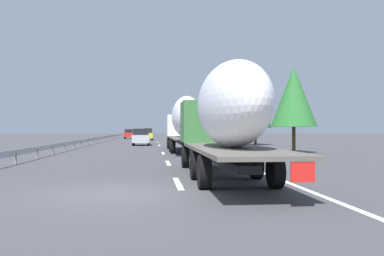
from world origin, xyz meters
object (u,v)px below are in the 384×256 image
Objects in this scene: car_white_van at (148,133)px; road_sign at (199,125)px; truck_trailing at (225,115)px; car_red_compact at (129,134)px; car_silver_hatch at (141,137)px; truck_lead at (185,121)px; car_yellow_coupe at (147,134)px.

road_sign reaches higher than car_white_van.
car_red_compact is (65.48, 6.90, -1.42)m from truck_trailing.
car_silver_hatch is at bearing 179.57° from car_white_van.
car_yellow_coupe is (36.05, 3.34, -1.52)m from truck_lead.
truck_lead reaches higher than car_yellow_coupe.
road_sign is at bearing -59.85° from car_silver_hatch.
truck_lead is at bearing -164.01° from car_silver_hatch.
truck_lead is 3.56× the size of car_silver_hatch.
car_silver_hatch is at bearing 15.99° from truck_lead.
car_silver_hatch is at bearing -174.76° from car_red_compact.
car_white_van is at bearing -11.65° from car_red_compact.
truck_lead is 18.51m from truck_trailing.
truck_lead is 63.89m from car_white_van.
car_yellow_coupe is 19.85m from road_sign.
car_white_van reaches higher than car_yellow_coupe.
car_silver_hatch is 33.80m from car_red_compact.
car_white_van is at bearing 8.01° from road_sign.
car_white_van is at bearing 0.19° from car_yellow_coupe.
road_sign is (17.32, -3.10, -0.22)m from truck_lead.
car_silver_hatch is at bearing 178.82° from car_yellow_coupe.
truck_trailing is 3.20× the size of car_red_compact.
truck_trailing is 65.86m from car_red_compact.
truck_trailing is 82.37m from car_white_van.
car_silver_hatch is (13.31, 3.81, -1.54)m from truck_lead.
car_red_compact is at bearing 18.05° from car_yellow_coupe.
car_silver_hatch is at bearing 120.15° from road_sign.
car_white_van is 1.01× the size of car_red_compact.
car_silver_hatch is 1.23× the size of road_sign.
truck_trailing is 2.76× the size of car_yellow_coupe.
car_white_van is 50.47m from car_silver_hatch.
road_sign is at bearing -171.99° from car_white_van.
car_yellow_coupe is 1.45× the size of road_sign.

